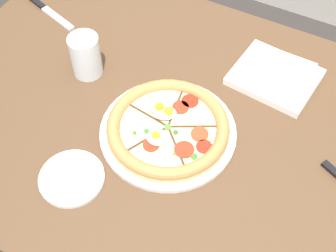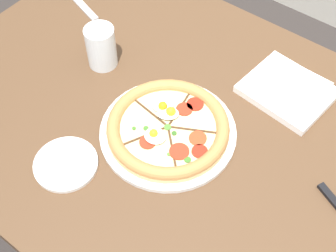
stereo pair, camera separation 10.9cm
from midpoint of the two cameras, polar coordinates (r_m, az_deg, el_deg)
name	(u,v)px [view 2 (the right image)]	position (r m, az deg, el deg)	size (l,w,h in m)	color
ground_plane	(177,248)	(1.80, 2.92, -14.81)	(12.00, 12.00, 0.00)	#2D2826
dining_table	(181,148)	(1.21, 4.20, -2.90)	(1.34, 0.91, 0.76)	#513823
pizza	(168,128)	(1.09, 2.84, -0.47)	(0.32, 0.32, 0.05)	white
napkin_folded	(288,89)	(1.23, 16.88, 4.15)	(0.22, 0.20, 0.04)	white
water_glass	(101,49)	(1.23, -5.62, 9.21)	(0.08, 0.08, 0.11)	white
side_saucer	(66,164)	(1.07, -9.53, -4.79)	(0.15, 0.15, 0.01)	white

